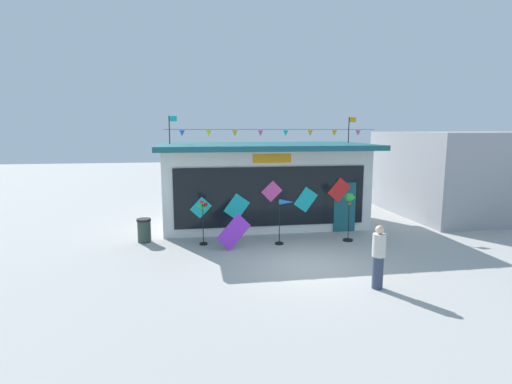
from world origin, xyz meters
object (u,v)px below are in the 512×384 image
object	(u,v)px
wind_spinner_far_left	(203,215)
display_kite_on_ground	(234,232)
person_near_camera	(378,257)
trash_bin	(144,230)
wind_spinner_center_left	(349,205)
kite_shop_building	(262,183)
wind_spinner_left	(285,211)

from	to	relation	value
wind_spinner_far_left	display_kite_on_ground	distance (m)	1.34
person_near_camera	trash_bin	distance (m)	8.47
person_near_camera	trash_bin	world-z (taller)	person_near_camera
wind_spinner_far_left	display_kite_on_ground	size ratio (longest dim) A/B	1.43
wind_spinner_center_left	wind_spinner_far_left	bearing A→B (deg)	176.37
kite_shop_building	wind_spinner_far_left	distance (m)	4.13
kite_shop_building	display_kite_on_ground	size ratio (longest dim) A/B	7.61
wind_spinner_center_left	display_kite_on_ground	xyz separation A→B (m)	(-4.30, -0.38, -0.76)
wind_spinner_far_left	kite_shop_building	bearing A→B (deg)	48.68
wind_spinner_far_left	wind_spinner_center_left	xyz separation A→B (m)	(5.32, -0.34, 0.28)
kite_shop_building	wind_spinner_center_left	distance (m)	4.32
wind_spinner_far_left	display_kite_on_ground	bearing A→B (deg)	-35.00
person_near_camera	trash_bin	size ratio (longest dim) A/B	1.93
wind_spinner_center_left	person_near_camera	distance (m)	4.52
wind_spinner_far_left	wind_spinner_left	xyz separation A→B (m)	(2.89, -0.36, 0.11)
kite_shop_building	trash_bin	world-z (taller)	kite_shop_building
wind_spinner_far_left	wind_spinner_center_left	world-z (taller)	wind_spinner_center_left
wind_spinner_far_left	trash_bin	world-z (taller)	wind_spinner_far_left
kite_shop_building	display_kite_on_ground	xyz separation A→B (m)	(-1.67, -3.78, -1.16)
wind_spinner_far_left	person_near_camera	distance (m)	6.43
kite_shop_building	person_near_camera	bearing A→B (deg)	-77.97
kite_shop_building	wind_spinner_left	world-z (taller)	kite_shop_building
display_kite_on_ground	person_near_camera	bearing A→B (deg)	-50.31
kite_shop_building	person_near_camera	size ratio (longest dim) A/B	5.20
wind_spinner_left	trash_bin	world-z (taller)	wind_spinner_left
wind_spinner_left	wind_spinner_center_left	size ratio (longest dim) A/B	0.91
wind_spinner_left	trash_bin	distance (m)	5.19
kite_shop_building	wind_spinner_left	size ratio (longest dim) A/B	5.32
person_near_camera	wind_spinner_far_left	bearing A→B (deg)	-100.29
kite_shop_building	wind_spinner_left	distance (m)	3.47
person_near_camera	wind_spinner_center_left	bearing A→B (deg)	-155.38
wind_spinner_center_left	wind_spinner_left	bearing A→B (deg)	-179.48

